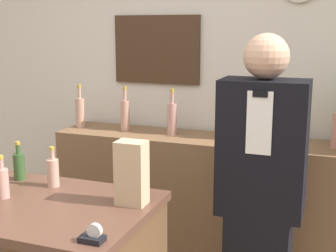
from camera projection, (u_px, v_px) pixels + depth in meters
name	position (u px, v px, depth m)	size (l,w,h in m)	color
back_wall	(199.00, 81.00, 3.32)	(5.20, 0.09, 2.70)	silver
back_shelf	(217.00, 211.00, 3.17)	(2.24, 0.42, 1.01)	brown
shopkeeper	(260.00, 202.00, 2.40)	(0.43, 0.27, 1.70)	black
paper_bag	(132.00, 173.00, 2.03)	(0.13, 0.10, 0.28)	tan
tape_dispenser	(93.00, 236.00, 1.69)	(0.09, 0.06, 0.07)	black
counter_bottle_3	(19.00, 165.00, 2.38)	(0.06, 0.06, 0.20)	#325429
counter_bottle_4	(2.00, 182.00, 2.12)	(0.06, 0.06, 0.20)	tan
counter_bottle_5	(53.00, 172.00, 2.28)	(0.06, 0.06, 0.20)	tan
shelf_bottle_0	(80.00, 111.00, 3.40)	(0.07, 0.07, 0.31)	tan
shelf_bottle_1	(125.00, 114.00, 3.30)	(0.07, 0.07, 0.31)	tan
shelf_bottle_2	(172.00, 117.00, 3.18)	(0.07, 0.07, 0.31)	tan
shelf_bottle_3	(222.00, 121.00, 3.04)	(0.07, 0.07, 0.31)	tan
shelf_bottle_4	(277.00, 125.00, 2.93)	(0.07, 0.07, 0.31)	tan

